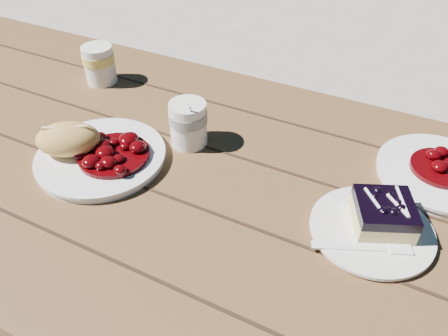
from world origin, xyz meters
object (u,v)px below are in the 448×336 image
at_px(bread_roll, 68,139).
at_px(dessert_plate, 371,230).
at_px(blueberry_cake, 383,214).
at_px(coffee_cup, 188,124).
at_px(picnic_table, 125,201).
at_px(second_plate, 439,173).
at_px(main_plate, 101,157).
at_px(second_cup, 99,64).

xyz_separation_m(bread_roll, dessert_plate, (0.57, 0.07, -0.04)).
xyz_separation_m(blueberry_cake, coffee_cup, (-0.40, 0.06, 0.01)).
relative_size(picnic_table, bread_roll, 16.34).
bearing_deg(second_plate, main_plate, -157.42).
distance_m(main_plate, blueberry_cake, 0.53).
bearing_deg(dessert_plate, bread_roll, -172.95).
xyz_separation_m(picnic_table, blueberry_cake, (0.54, 0.01, 0.20)).
height_order(blueberry_cake, coffee_cup, coffee_cup).
distance_m(bread_roll, blueberry_cake, 0.59).
distance_m(dessert_plate, coffee_cup, 0.40).
bearing_deg(blueberry_cake, dessert_plate, -147.38).
distance_m(picnic_table, second_cup, 0.35).
height_order(bread_roll, coffee_cup, coffee_cup).
xyz_separation_m(dessert_plate, second_plate, (0.08, 0.20, 0.00)).
relative_size(second_plate, second_cup, 2.41).
xyz_separation_m(picnic_table, bread_roll, (-0.04, -0.07, 0.21)).
relative_size(dessert_plate, second_cup, 2.09).
relative_size(main_plate, second_cup, 2.65).
bearing_deg(main_plate, second_cup, 128.57).
xyz_separation_m(dessert_plate, second_cup, (-0.72, 0.20, 0.04)).
relative_size(picnic_table, coffee_cup, 21.36).
xyz_separation_m(main_plate, bread_roll, (-0.05, -0.02, 0.04)).
height_order(blueberry_cake, second_plate, blueberry_cake).
distance_m(coffee_cup, second_cup, 0.35).
height_order(main_plate, dessert_plate, main_plate).
relative_size(picnic_table, second_cup, 21.36).
relative_size(bread_roll, blueberry_cake, 1.03).
bearing_deg(blueberry_cake, coffee_cup, 147.16).
bearing_deg(picnic_table, bread_roll, -121.83).
xyz_separation_m(main_plate, second_plate, (0.60, 0.25, 0.00)).
distance_m(bread_roll, second_cup, 0.31).
height_order(main_plate, bread_roll, bread_roll).
distance_m(dessert_plate, second_plate, 0.22).
bearing_deg(coffee_cup, blueberry_cake, -9.15).
height_order(second_plate, second_cup, second_cup).
relative_size(bread_roll, second_plate, 0.54).
bearing_deg(blueberry_cake, second_plate, 44.63).
height_order(picnic_table, coffee_cup, coffee_cup).
bearing_deg(second_cup, blueberry_cake, -14.54).
distance_m(picnic_table, coffee_cup, 0.26).
xyz_separation_m(picnic_table, main_plate, (0.01, -0.05, 0.17)).
height_order(main_plate, blueberry_cake, blueberry_cake).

